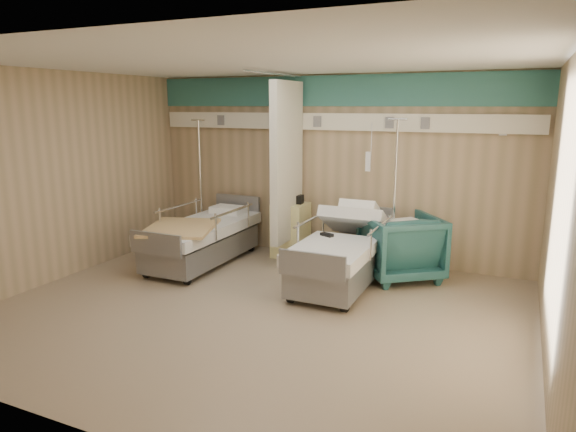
{
  "coord_description": "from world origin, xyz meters",
  "views": [
    {
      "loc": [
        2.66,
        -4.92,
        2.35
      ],
      "look_at": [
        0.14,
        0.6,
        1.03
      ],
      "focal_mm": 32.0,
      "sensor_mm": 36.0,
      "label": 1
    }
  ],
  "objects_px": {
    "bed_left": "(202,243)",
    "iv_stand_right": "(392,243)",
    "visitor_armchair": "(401,247)",
    "bed_right": "(342,261)",
    "iv_stand_left": "(202,221)",
    "bedside_cabinet": "(291,230)"
  },
  "relations": [
    {
      "from": "bedside_cabinet",
      "to": "iv_stand_left",
      "type": "relative_size",
      "value": 0.4
    },
    {
      "from": "visitor_armchair",
      "to": "iv_stand_right",
      "type": "distance_m",
      "value": 0.22
    },
    {
      "from": "bed_left",
      "to": "iv_stand_right",
      "type": "bearing_deg",
      "value": 15.22
    },
    {
      "from": "bedside_cabinet",
      "to": "bed_left",
      "type": "bearing_deg",
      "value": -139.4
    },
    {
      "from": "visitor_armchair",
      "to": "iv_stand_right",
      "type": "xyz_separation_m",
      "value": [
        -0.15,
        0.16,
        -0.0
      ]
    },
    {
      "from": "bed_left",
      "to": "bed_right",
      "type": "bearing_deg",
      "value": 0.0
    },
    {
      "from": "bed_right",
      "to": "iv_stand_left",
      "type": "height_order",
      "value": "iv_stand_left"
    },
    {
      "from": "bedside_cabinet",
      "to": "iv_stand_left",
      "type": "bearing_deg",
      "value": -175.88
    },
    {
      "from": "iv_stand_right",
      "to": "visitor_armchair",
      "type": "bearing_deg",
      "value": -46.84
    },
    {
      "from": "bed_right",
      "to": "visitor_armchair",
      "type": "bearing_deg",
      "value": 41.49
    },
    {
      "from": "bed_left",
      "to": "iv_stand_left",
      "type": "bearing_deg",
      "value": 124.07
    },
    {
      "from": "bed_right",
      "to": "bedside_cabinet",
      "type": "distance_m",
      "value": 1.46
    },
    {
      "from": "bed_left",
      "to": "iv_stand_right",
      "type": "height_order",
      "value": "iv_stand_right"
    },
    {
      "from": "bed_right",
      "to": "visitor_armchair",
      "type": "xyz_separation_m",
      "value": [
        0.65,
        0.57,
        0.13
      ]
    },
    {
      "from": "bedside_cabinet",
      "to": "visitor_armchair",
      "type": "distance_m",
      "value": 1.83
    },
    {
      "from": "bed_right",
      "to": "bedside_cabinet",
      "type": "relative_size",
      "value": 2.54
    },
    {
      "from": "bed_right",
      "to": "bed_left",
      "type": "height_order",
      "value": "same"
    },
    {
      "from": "iv_stand_right",
      "to": "bed_left",
      "type": "bearing_deg",
      "value": -164.78
    },
    {
      "from": "bed_right",
      "to": "visitor_armchair",
      "type": "relative_size",
      "value": 2.2
    },
    {
      "from": "visitor_armchair",
      "to": "bedside_cabinet",
      "type": "bearing_deg",
      "value": -47.03
    },
    {
      "from": "iv_stand_left",
      "to": "bed_right",
      "type": "bearing_deg",
      "value": -16.05
    },
    {
      "from": "visitor_armchair",
      "to": "iv_stand_right",
      "type": "bearing_deg",
      "value": -83.63
    }
  ]
}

